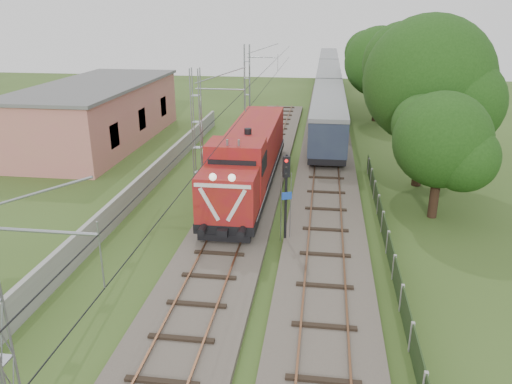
# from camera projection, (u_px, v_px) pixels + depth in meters

# --- Properties ---
(ground) EXTENTS (140.00, 140.00, 0.00)m
(ground) POSITION_uv_depth(u_px,v_px,m) (201.00, 303.00, 20.36)
(ground) COLOR #354B1C
(ground) RESTS_ON ground
(track_main) EXTENTS (4.20, 70.00, 0.45)m
(track_main) POSITION_uv_depth(u_px,v_px,m) (232.00, 228.00, 26.80)
(track_main) COLOR #6B6054
(track_main) RESTS_ON ground
(track_side) EXTENTS (4.20, 80.00, 0.45)m
(track_side) POSITION_uv_depth(u_px,v_px,m) (326.00, 162.00, 38.24)
(track_side) COLOR #6B6054
(track_side) RESTS_ON ground
(catenary) EXTENTS (3.31, 70.00, 8.00)m
(catenary) POSITION_uv_depth(u_px,v_px,m) (198.00, 134.00, 30.47)
(catenary) COLOR gray
(catenary) RESTS_ON ground
(boundary_wall) EXTENTS (0.25, 40.00, 1.50)m
(boundary_wall) POSITION_uv_depth(u_px,v_px,m) (146.00, 182.00, 32.07)
(boundary_wall) COLOR #9E9E99
(boundary_wall) RESTS_ON ground
(station_building) EXTENTS (8.40, 20.40, 5.22)m
(station_building) POSITION_uv_depth(u_px,v_px,m) (98.00, 113.00, 43.65)
(station_building) COLOR #B97464
(station_building) RESTS_ON ground
(fence) EXTENTS (0.12, 32.00, 1.20)m
(fence) POSITION_uv_depth(u_px,v_px,m) (394.00, 267.00, 21.92)
(fence) COLOR black
(fence) RESTS_ON ground
(locomotive) EXTENTS (3.07, 17.51, 4.45)m
(locomotive) POSITION_uv_depth(u_px,v_px,m) (249.00, 157.00, 32.00)
(locomotive) COLOR black
(locomotive) RESTS_ON ground
(coach_rake) EXTENTS (2.91, 64.97, 3.37)m
(coach_rake) POSITION_uv_depth(u_px,v_px,m) (328.00, 79.00, 65.33)
(coach_rake) COLOR black
(coach_rake) RESTS_ON ground
(signal_post) EXTENTS (0.49, 0.40, 4.70)m
(signal_post) POSITION_uv_depth(u_px,v_px,m) (286.00, 184.00, 24.31)
(signal_post) COLOR black
(signal_post) RESTS_ON ground
(tree_a) EXTENTS (5.56, 5.29, 7.21)m
(tree_a) POSITION_uv_depth(u_px,v_px,m) (443.00, 141.00, 27.11)
(tree_a) COLOR #341F15
(tree_a) RESTS_ON ground
(tree_b) EXTENTS (8.55, 8.14, 11.08)m
(tree_b) POSITION_uv_depth(u_px,v_px,m) (430.00, 82.00, 31.37)
(tree_b) COLOR #341F15
(tree_b) RESTS_ON ground
(tree_c) EXTENTS (7.45, 7.09, 9.65)m
(tree_c) POSITION_uv_depth(u_px,v_px,m) (380.00, 63.00, 50.80)
(tree_c) COLOR #341F15
(tree_c) RESTS_ON ground
(tree_d) EXTENTS (7.22, 6.87, 9.35)m
(tree_d) POSITION_uv_depth(u_px,v_px,m) (393.00, 58.00, 57.64)
(tree_d) COLOR #341F15
(tree_d) RESTS_ON ground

